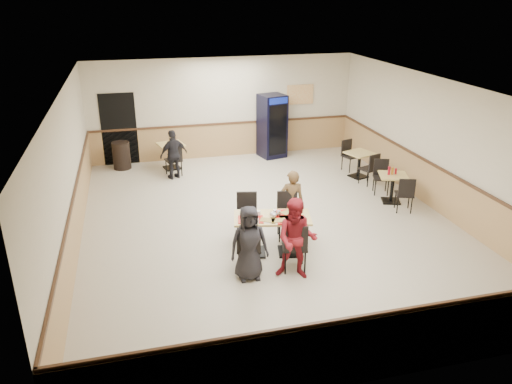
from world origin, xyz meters
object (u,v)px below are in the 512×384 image
object	(u,v)px
lone_diner	(174,154)
back_table	(171,152)
main_table	(272,229)
pepsi_cooler	(272,126)
diner_woman_left	(249,243)
side_table_far	(359,161)
diner_woman_right	(297,239)
diner_man_opposite	(292,202)
side_table_near	(393,184)
trash_bin	(121,155)

from	to	relation	value
lone_diner	back_table	distance (m)	0.86
main_table	pepsi_cooler	size ratio (longest dim) A/B	0.83
diner_woman_left	lone_diner	bearing A→B (deg)	98.30
main_table	side_table_far	bearing A→B (deg)	57.41
diner_woman_right	side_table_far	distance (m)	5.59
diner_man_opposite	side_table_far	bearing A→B (deg)	-127.28
main_table	diner_woman_left	bearing A→B (deg)	-117.90
side_table_near	trash_bin	bearing A→B (deg)	146.70
side_table_near	main_table	bearing A→B (deg)	-153.70
main_table	lone_diner	distance (m)	4.91
main_table	back_table	bearing A→B (deg)	116.34
diner_man_opposite	lone_diner	xyz separation A→B (m)	(-2.05, 3.94, -0.02)
diner_man_opposite	lone_diner	distance (m)	4.44
back_table	pepsi_cooler	distance (m)	3.17
diner_man_opposite	side_table_near	distance (m)	3.04
main_table	diner_man_opposite	size ratio (longest dim) A/B	1.14
diner_man_opposite	trash_bin	bearing A→B (deg)	-47.52
diner_woman_left	back_table	bearing A→B (deg)	97.26
main_table	diner_woman_right	size ratio (longest dim) A/B	1.05
diner_woman_left	side_table_near	xyz separation A→B (m)	(4.16, 2.51, -0.23)
lone_diner	side_table_near	distance (m)	5.75
lone_diner	side_table_near	xyz separation A→B (m)	(4.93, -2.97, -0.21)
lone_diner	pepsi_cooler	size ratio (longest dim) A/B	0.71
lone_diner	pepsi_cooler	bearing A→B (deg)	-179.61
pepsi_cooler	trash_bin	xyz separation A→B (m)	(-4.50, -0.04, -0.56)
main_table	side_table_far	size ratio (longest dim) A/B	1.89
side_table_far	back_table	xyz separation A→B (m)	(-4.91, 2.00, 0.02)
lone_diner	pepsi_cooler	xyz separation A→B (m)	(3.11, 1.23, 0.28)
side_table_near	diner_man_opposite	bearing A→B (deg)	-161.34
diner_woman_right	diner_man_opposite	bearing A→B (deg)	97.40
diner_woman_right	side_table_far	world-z (taller)	diner_woman_right
main_table	back_table	distance (m)	5.72
diner_woman_left	diner_man_opposite	bearing A→B (deg)	50.37
side_table_far	diner_woman_right	bearing A→B (deg)	-126.57
main_table	lone_diner	bearing A→B (deg)	118.74
side_table_near	diner_woman_left	bearing A→B (deg)	-148.93
diner_man_opposite	side_table_near	size ratio (longest dim) A/B	1.69
side_table_far	side_table_near	bearing A→B (deg)	-89.40
diner_woman_left	diner_woman_right	distance (m)	0.84
diner_man_opposite	back_table	bearing A→B (deg)	-58.16
main_table	trash_bin	size ratio (longest dim) A/B	2.01
main_table	lone_diner	world-z (taller)	lone_diner
diner_man_opposite	side_table_far	world-z (taller)	diner_man_opposite
pepsi_cooler	side_table_near	bearing A→B (deg)	-79.73
diner_woman_left	trash_bin	bearing A→B (deg)	108.29
lone_diner	trash_bin	bearing A→B (deg)	-61.54
diner_woman_left	side_table_far	size ratio (longest dim) A/B	1.65
diner_woman_left	side_table_far	xyz separation A→B (m)	(4.14, 4.31, -0.22)
lone_diner	back_table	xyz separation A→B (m)	(0.00, 0.83, -0.19)
diner_man_opposite	pepsi_cooler	bearing A→B (deg)	-93.05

